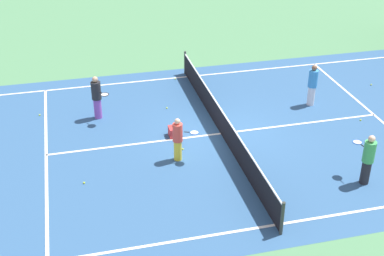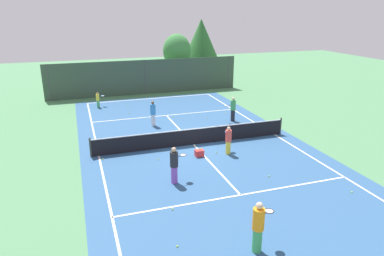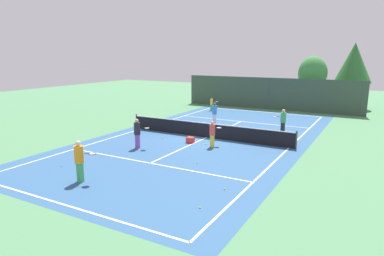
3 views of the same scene
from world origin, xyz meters
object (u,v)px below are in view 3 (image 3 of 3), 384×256
tennis_ball_2 (197,163)px  player_0 (214,113)px  tennis_ball_11 (225,189)px  ball_crate (190,140)px  player_4 (212,134)px  player_3 (137,133)px  tennis_ball_1 (241,123)px  player_2 (80,161)px  tennis_ball_9 (220,116)px  tennis_ball_12 (162,138)px  player_1 (212,104)px  tennis_ball_0 (62,166)px  tennis_ball_6 (293,129)px  tennis_ball_8 (265,128)px  tennis_ball_3 (231,113)px  tennis_ball_10 (138,130)px  tennis_ball_5 (102,155)px  tennis_ball_4 (200,208)px  tennis_ball_7 (206,144)px  player_5 (283,121)px

tennis_ball_2 → player_0: bearing=110.5°
tennis_ball_11 → ball_crate: bearing=129.9°
player_4 → tennis_ball_11: bearing=-59.9°
player_3 → tennis_ball_1: player_3 is taller
player_2 → ball_crate: size_ratio=4.04×
tennis_ball_9 → tennis_ball_11: bearing=-64.7°
player_4 → tennis_ball_2: 3.44m
player_2 → tennis_ball_12: bearing=99.4°
player_1 → tennis_ball_2: size_ratio=19.08×
ball_crate → tennis_ball_0: ball_crate is taller
tennis_ball_0 → tennis_ball_1: size_ratio=1.00×
tennis_ball_11 → tennis_ball_12: size_ratio=1.00×
player_1 → player_2: 20.71m
player_4 → tennis_ball_6: bearing=67.5°
tennis_ball_8 → tennis_ball_0: bearing=-114.6°
player_1 → tennis_ball_3: player_1 is taller
ball_crate → tennis_ball_3: bearing=100.4°
player_4 → tennis_ball_9: player_4 is taller
player_3 → tennis_ball_2: (4.48, -0.87, -0.88)m
player_0 → tennis_ball_11: player_0 is taller
ball_crate → player_0: bearing=101.3°
player_3 → tennis_ball_12: player_3 is taller
tennis_ball_0 → tennis_ball_8: same height
player_2 → player_4: 8.41m
tennis_ball_11 → tennis_ball_12: 9.55m
tennis_ball_0 → tennis_ball_10: same height
tennis_ball_0 → tennis_ball_12: 7.45m
tennis_ball_0 → tennis_ball_10: (-1.74, 8.34, 0.00)m
tennis_ball_5 → tennis_ball_12: size_ratio=1.00×
tennis_ball_5 → tennis_ball_12: 5.10m
tennis_ball_9 → tennis_ball_3: bearing=84.4°
player_0 → ball_crate: player_0 is taller
tennis_ball_4 → tennis_ball_12: bearing=131.2°
tennis_ball_12 → player_3: bearing=-87.4°
tennis_ball_6 → player_0: bearing=-168.4°
player_4 → tennis_ball_5: bearing=-133.9°
tennis_ball_4 → tennis_ball_8: size_ratio=1.00×
player_0 → tennis_ball_9: 3.76m
player_4 → tennis_ball_7: size_ratio=24.15×
player_0 → player_1: bearing=117.7°
player_0 → player_1: (-3.21, 6.12, -0.24)m
player_1 → tennis_ball_3: bearing=-13.7°
player_2 → tennis_ball_6: size_ratio=28.04×
player_4 → tennis_ball_9: size_ratio=24.15×
player_5 → tennis_ball_11: size_ratio=26.52×
player_0 → tennis_ball_3: bearing=99.4°
tennis_ball_5 → tennis_ball_12: bearing=83.2°
player_2 → tennis_ball_3: size_ratio=28.04×
ball_crate → tennis_ball_3: ball_crate is taller
tennis_ball_12 → tennis_ball_7: bearing=-1.5°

